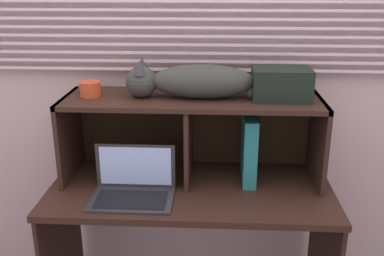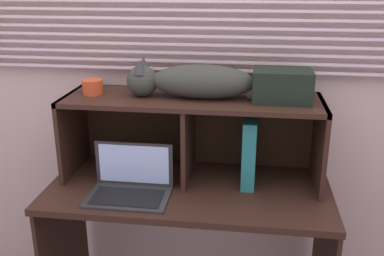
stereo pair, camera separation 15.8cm
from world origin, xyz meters
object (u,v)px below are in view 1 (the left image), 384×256
at_px(book_stack, 124,170).
at_px(storage_box, 281,84).
at_px(laptop, 133,187).
at_px(small_basket, 90,89).
at_px(binder_upright, 249,147).
at_px(cat, 193,81).

height_order(book_stack, storage_box, storage_box).
relative_size(book_stack, storage_box, 0.97).
xyz_separation_m(laptop, book_stack, (-0.08, 0.21, -0.02)).
xyz_separation_m(laptop, small_basket, (-0.22, 0.22, 0.38)).
xyz_separation_m(binder_upright, book_stack, (-0.59, -0.00, -0.13)).
relative_size(binder_upright, small_basket, 3.35).
xyz_separation_m(laptop, binder_upright, (0.51, 0.22, 0.11)).
bearing_deg(cat, book_stack, -179.72).
xyz_separation_m(book_stack, small_basket, (-0.14, 0.00, 0.40)).
distance_m(small_basket, storage_box, 0.86).
distance_m(book_stack, small_basket, 0.42).
bearing_deg(laptop, book_stack, 110.85).
relative_size(book_stack, small_basket, 2.62).
bearing_deg(storage_box, book_stack, -179.87).
distance_m(book_stack, storage_box, 0.84).
distance_m(cat, book_stack, 0.55).
xyz_separation_m(cat, small_basket, (-0.47, 0.00, -0.04)).
bearing_deg(laptop, small_basket, 135.41).
bearing_deg(binder_upright, storage_box, 0.00).
relative_size(laptop, storage_box, 1.39).
relative_size(small_basket, storage_box, 0.37).
height_order(cat, binder_upright, cat).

